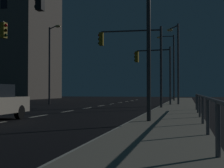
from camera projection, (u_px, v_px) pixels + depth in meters
name	position (u px, v px, depth m)	size (l,w,h in m)	color
ground_plane	(70.00, 111.00, 20.62)	(112.00, 112.00, 0.00)	black
sidewalk_right	(176.00, 111.00, 19.07)	(2.75, 77.00, 0.14)	#9E937F
lane_markings_center	(87.00, 108.00, 24.02)	(0.14, 50.00, 0.01)	silver
lane_edge_line	(156.00, 108.00, 24.31)	(0.14, 53.00, 0.01)	silver
traffic_light_far_right	(154.00, 64.00, 27.70)	(3.26, 0.57, 4.96)	#4C4C51
traffic_light_mid_left	(134.00, 50.00, 22.72)	(4.62, 0.48, 5.71)	#38383D
traffic_light_near_left	(97.00, 17.00, 12.71)	(4.89, 0.34, 5.76)	#2D3033
street_lamp_across_street	(176.00, 56.00, 28.32)	(1.17, 1.76, 7.10)	#4C4C51
street_lamp_corner	(171.00, 61.00, 39.29)	(2.17, 0.37, 8.10)	#38383D
street_lamp_median	(51.00, 57.00, 31.10)	(1.87, 1.79, 7.59)	#38383D
barrier_fence	(205.00, 104.00, 9.68)	(0.09, 20.33, 0.98)	#59595E
building_distant	(2.00, 11.00, 56.42)	(17.22, 13.20, 31.15)	#6B6056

